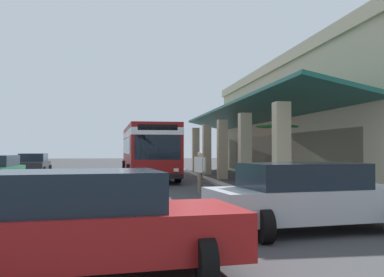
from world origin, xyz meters
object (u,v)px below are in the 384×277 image
object	(u,v)px
parked_sedan_red	(80,223)
potted_palm	(278,179)
transit_bus	(148,148)
pedestrian	(200,170)
parked_sedan_charcoal	(33,164)
parked_sedan_silver	(308,196)

from	to	relation	value
parked_sedan_red	potted_palm	world-z (taller)	potted_palm
transit_bus	pedestrian	size ratio (longest dim) A/B	6.77
transit_bus	pedestrian	distance (m)	9.38
parked_sedan_red	pedestrian	distance (m)	12.03
potted_palm	transit_bus	bearing A→B (deg)	-155.34
pedestrian	potted_palm	distance (m)	3.14
transit_bus	potted_palm	size ratio (longest dim) A/B	4.00
potted_palm	pedestrian	bearing A→B (deg)	-107.66
parked_sedan_red	pedestrian	world-z (taller)	pedestrian
parked_sedan_charcoal	potted_palm	size ratio (longest dim) A/B	1.58
transit_bus	parked_sedan_silver	world-z (taller)	transit_bus
transit_bus	parked_sedan_silver	distance (m)	18.05
parked_sedan_silver	pedestrian	distance (m)	8.69
parked_sedan_charcoal	pedestrian	distance (m)	16.39
parked_sedan_red	parked_sedan_silver	distance (m)	5.35
parked_sedan_red	parked_sedan_silver	bearing A→B (deg)	122.05
parked_sedan_red	pedestrian	bearing A→B (deg)	162.55
parked_sedan_silver	potted_palm	size ratio (longest dim) A/B	1.63
parked_sedan_charcoal	parked_sedan_silver	size ratio (longest dim) A/B	0.97
parked_sedan_silver	potted_palm	world-z (taller)	potted_palm
parked_sedan_charcoal	parked_sedan_silver	bearing A→B (deg)	24.52
parked_sedan_charcoal	transit_bus	bearing A→B (deg)	59.83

